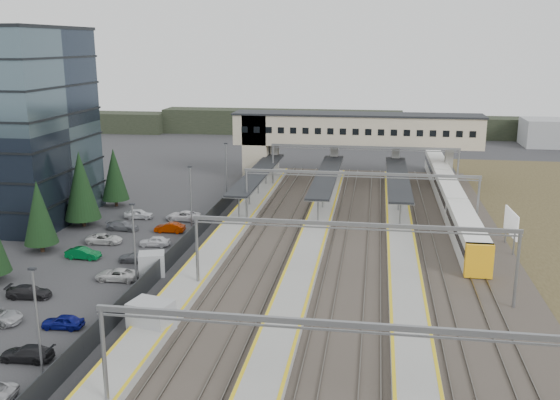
% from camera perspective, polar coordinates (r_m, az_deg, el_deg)
% --- Properties ---
extents(ground, '(220.00, 220.00, 0.00)m').
position_cam_1_polar(ground, '(65.64, -3.84, -5.70)').
color(ground, '#2B2B2D').
rests_on(ground, ground).
extents(conifer_row, '(4.42, 49.82, 9.50)m').
position_cam_1_polar(conifer_row, '(68.99, -22.78, -1.60)').
color(conifer_row, black).
rests_on(conifer_row, ground).
extents(car_park, '(10.60, 44.67, 1.29)m').
position_cam_1_polar(car_park, '(64.56, -16.73, -6.07)').
color(car_park, silver).
rests_on(car_park, ground).
extents(lampposts, '(0.50, 53.25, 8.07)m').
position_cam_1_polar(lampposts, '(67.62, -10.30, -1.45)').
color(lampposts, gray).
rests_on(lampposts, ground).
extents(fence, '(0.08, 90.00, 2.00)m').
position_cam_1_polar(fence, '(71.52, -8.07, -3.28)').
color(fence, '#26282B').
rests_on(fence, ground).
extents(relay_cabin_near, '(3.67, 3.04, 2.67)m').
position_cam_1_polar(relay_cabin_near, '(50.76, -11.68, -10.49)').
color(relay_cabin_near, '#989B9E').
rests_on(relay_cabin_near, ground).
extents(relay_cabin_far, '(2.99, 2.73, 2.27)m').
position_cam_1_polar(relay_cabin_far, '(62.95, -11.64, -5.75)').
color(relay_cabin_far, '#989B9E').
rests_on(relay_cabin_far, ground).
extents(rail_corridor, '(34.00, 90.00, 0.92)m').
position_cam_1_polar(rail_corridor, '(68.94, 4.69, -4.48)').
color(rail_corridor, '#38312B').
rests_on(rail_corridor, ground).
extents(canopies, '(23.10, 30.00, 3.28)m').
position_cam_1_polar(canopies, '(89.36, 4.31, 2.27)').
color(canopies, black).
rests_on(canopies, ground).
extents(footbridge, '(40.40, 6.40, 11.20)m').
position_cam_1_polar(footbridge, '(103.38, 5.42, 6.12)').
color(footbridge, beige).
rests_on(footbridge, ground).
extents(gantries, '(28.40, 62.28, 7.17)m').
position_cam_1_polar(gantries, '(65.28, 6.99, -0.38)').
color(gantries, gray).
rests_on(gantries, ground).
extents(train, '(2.66, 55.66, 3.35)m').
position_cam_1_polar(train, '(89.10, 15.19, 0.44)').
color(train, white).
rests_on(train, ground).
extents(billboard, '(0.43, 5.41, 4.49)m').
position_cam_1_polar(billboard, '(72.92, 20.38, -2.09)').
color(billboard, gray).
rests_on(billboard, ground).
extents(treeline_far, '(170.00, 19.00, 7.00)m').
position_cam_1_polar(treeline_far, '(154.02, 12.60, 6.60)').
color(treeline_far, black).
rests_on(treeline_far, ground).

